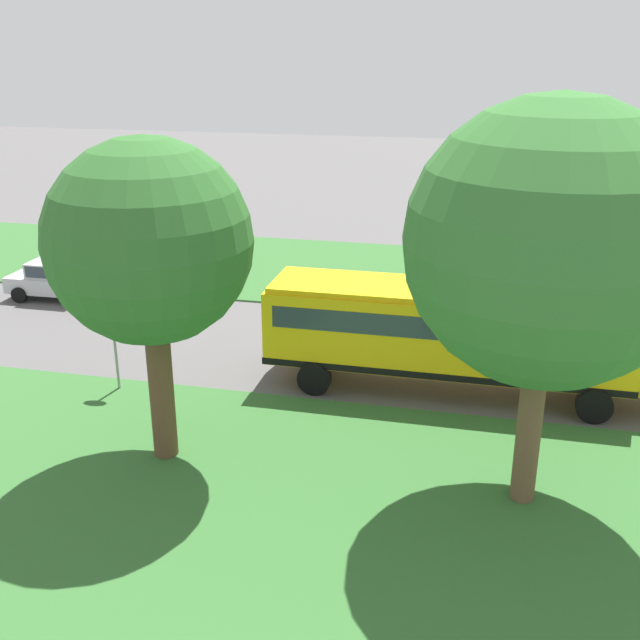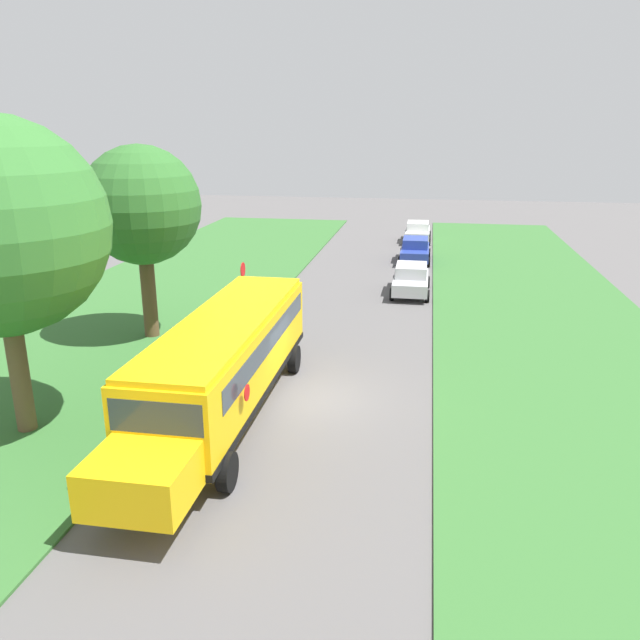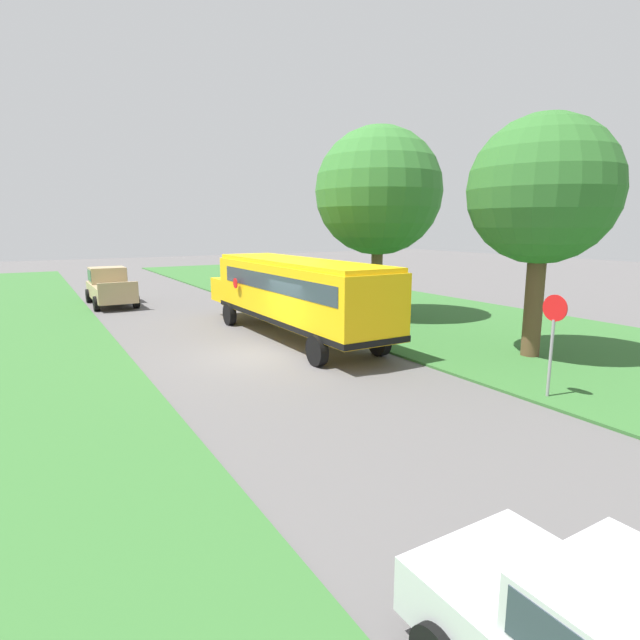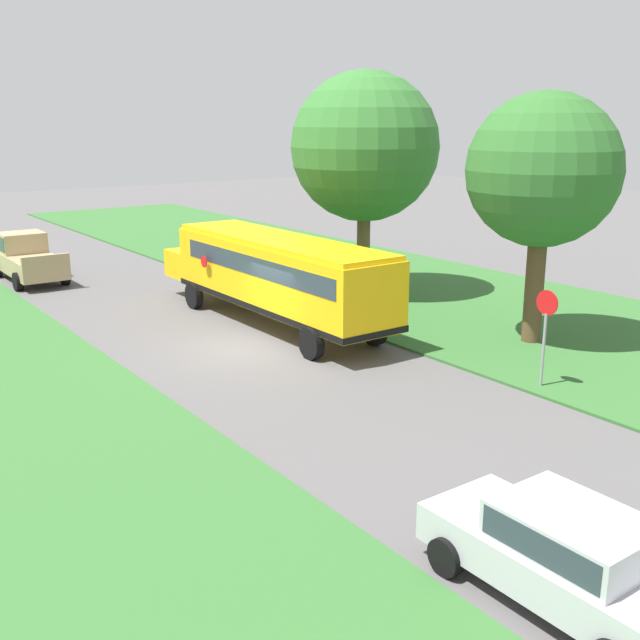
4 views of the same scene
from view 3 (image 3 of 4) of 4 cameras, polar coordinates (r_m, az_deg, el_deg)
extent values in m
plane|color=#565454|center=(17.59, -6.87, -3.99)|extent=(120.00, 120.00, 0.00)
cube|color=#33662D|center=(23.35, 16.17, -0.59)|extent=(12.00, 80.00, 0.08)
cube|color=yellow|center=(19.51, -2.64, 3.21)|extent=(2.50, 10.50, 2.20)
cube|color=yellow|center=(25.18, -9.29, 3.50)|extent=(2.20, 1.90, 1.10)
cube|color=yellow|center=(19.39, -2.67, 6.67)|extent=(2.35, 10.29, 0.16)
cube|color=black|center=(19.66, -2.61, 0.38)|extent=(2.54, 10.54, 0.20)
cube|color=#2D3842|center=(19.19, -2.22, 4.48)|extent=(2.53, 9.24, 0.64)
cube|color=#2D3842|center=(24.15, -8.49, 5.64)|extent=(2.25, 0.12, 0.80)
cylinder|color=red|center=(21.51, -9.65, 4.17)|extent=(0.03, 0.44, 0.44)
cylinder|color=black|center=(23.01, -10.30, 0.66)|extent=(0.30, 1.00, 1.00)
cylinder|color=black|center=(23.98, -4.70, 1.20)|extent=(0.30, 1.00, 1.00)
cylinder|color=black|center=(16.01, -0.35, -3.53)|extent=(0.30, 1.00, 1.00)
cylinder|color=black|center=(17.37, 6.80, -2.48)|extent=(0.30, 1.00, 1.00)
cylinder|color=black|center=(7.06, 25.26, -26.02)|extent=(0.22, 0.64, 0.64)
cube|color=tan|center=(30.70, -22.77, 3.04)|extent=(2.00, 5.40, 0.80)
cube|color=tan|center=(31.54, -23.13, 4.76)|extent=(1.90, 1.70, 0.90)
cube|color=#2D3842|center=(31.54, -23.14, 4.81)|extent=(1.94, 1.53, 0.63)
cube|color=tan|center=(28.06, -22.09, 3.64)|extent=(2.00, 0.16, 0.36)
cylinder|color=black|center=(32.36, -24.92, 2.52)|extent=(0.28, 0.80, 0.80)
cylinder|color=black|center=(32.62, -21.43, 2.83)|extent=(0.28, 0.80, 0.80)
cylinder|color=black|center=(28.90, -24.18, 1.71)|extent=(0.28, 0.80, 0.80)
cylinder|color=black|center=(29.19, -20.29, 2.07)|extent=(0.28, 0.80, 0.80)
cylinder|color=brown|center=(24.34, 6.49, 4.65)|extent=(0.55, 0.55, 3.82)
sphere|color=#33702D|center=(24.26, 6.70, 14.40)|extent=(5.93, 5.93, 5.93)
sphere|color=#33702D|center=(23.68, 7.37, 15.63)|extent=(3.59, 3.59, 3.59)
cylinder|color=brown|center=(18.23, 23.23, 1.82)|extent=(0.60, 0.60, 3.79)
sphere|color=#2D6628|center=(18.09, 24.11, 13.42)|extent=(4.77, 4.77, 4.77)
sphere|color=#2D6628|center=(17.94, 22.47, 14.79)|extent=(3.40, 3.40, 3.40)
cylinder|color=gray|center=(14.14, 24.83, -4.16)|extent=(0.08, 0.08, 2.10)
cylinder|color=red|center=(13.88, 25.26, 1.24)|extent=(0.03, 0.68, 0.68)
camera|label=1|loc=(35.32, 29.42, 18.19)|focal=42.00mm
camera|label=2|loc=(34.60, -26.14, 16.57)|focal=35.00mm
camera|label=4|loc=(6.98, -164.65, 12.12)|focal=42.00mm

